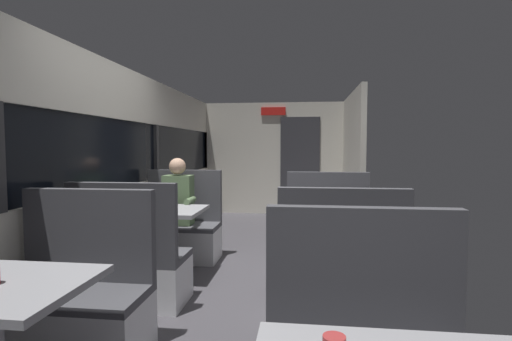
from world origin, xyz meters
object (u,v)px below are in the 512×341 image
object	(u,v)px
bench_mid_window_facing_entry	(181,233)
bench_rear_aisle_facing_end	(340,285)
seated_passenger	(179,217)
bench_rear_aisle_facing_entry	(328,241)
dining_table_mid_window	(160,218)
bench_mid_window_facing_end	(131,268)
bench_near_window_facing_entry	(77,306)
dining_table_rear_aisle	(333,226)

from	to	relation	value
bench_mid_window_facing_entry	bench_rear_aisle_facing_end	size ratio (longest dim) A/B	1.00
bench_mid_window_facing_entry	seated_passenger	world-z (taller)	seated_passenger
bench_mid_window_facing_entry	bench_rear_aisle_facing_entry	distance (m)	1.80
bench_rear_aisle_facing_end	dining_table_mid_window	bearing A→B (deg)	153.32
dining_table_mid_window	bench_rear_aisle_facing_entry	bearing A→B (deg)	15.59
dining_table_mid_window	bench_mid_window_facing_end	distance (m)	0.77
dining_table_mid_window	bench_mid_window_facing_entry	xyz separation A→B (m)	(0.00, 0.70, -0.31)
bench_near_window_facing_entry	bench_rear_aisle_facing_end	size ratio (longest dim) A/B	1.00
bench_mid_window_facing_entry	bench_rear_aisle_facing_end	world-z (taller)	same
bench_near_window_facing_entry	bench_mid_window_facing_end	world-z (taller)	same
bench_mid_window_facing_entry	bench_rear_aisle_facing_entry	world-z (taller)	same
bench_mid_window_facing_end	dining_table_rear_aisle	distance (m)	1.88
bench_near_window_facing_entry	bench_rear_aisle_facing_entry	bearing A→B (deg)	48.45
bench_near_window_facing_entry	bench_mid_window_facing_entry	xyz separation A→B (m)	(0.00, 2.22, 0.00)
bench_mid_window_facing_end	bench_rear_aisle_facing_end	bearing A→B (deg)	-6.38
bench_mid_window_facing_entry	bench_rear_aisle_facing_end	xyz separation A→B (m)	(1.79, -1.60, 0.00)
bench_mid_window_facing_entry	dining_table_rear_aisle	bearing A→B (deg)	-26.68
bench_mid_window_facing_entry	dining_table_rear_aisle	distance (m)	2.03
bench_near_window_facing_entry	dining_table_rear_aisle	world-z (taller)	bench_near_window_facing_entry
bench_rear_aisle_facing_entry	bench_near_window_facing_entry	bearing A→B (deg)	-131.55
bench_rear_aisle_facing_entry	seated_passenger	bearing A→B (deg)	175.92
bench_rear_aisle_facing_entry	dining_table_mid_window	bearing A→B (deg)	-164.41
bench_near_window_facing_entry	bench_rear_aisle_facing_entry	distance (m)	2.70
dining_table_mid_window	bench_rear_aisle_facing_entry	distance (m)	1.88
bench_mid_window_facing_entry	dining_table_rear_aisle	xyz separation A→B (m)	(1.79, -0.90, 0.31)
dining_table_mid_window	bench_mid_window_facing_entry	bearing A→B (deg)	90.00
bench_rear_aisle_facing_entry	seated_passenger	world-z (taller)	seated_passenger
bench_near_window_facing_entry	seated_passenger	bearing A→B (deg)	90.00
bench_rear_aisle_facing_end	bench_mid_window_facing_entry	bearing A→B (deg)	138.23
bench_mid_window_facing_entry	seated_passenger	distance (m)	0.22
dining_table_mid_window	bench_rear_aisle_facing_entry	world-z (taller)	bench_rear_aisle_facing_entry
dining_table_mid_window	bench_rear_aisle_facing_entry	xyz separation A→B (m)	(1.79, 0.50, -0.31)
bench_mid_window_facing_end	bench_mid_window_facing_entry	xyz separation A→B (m)	(0.00, 1.40, 0.00)
dining_table_mid_window	seated_passenger	xyz separation A→B (m)	(0.00, 0.63, -0.10)
bench_mid_window_facing_entry	bench_rear_aisle_facing_end	bearing A→B (deg)	-41.77
bench_near_window_facing_entry	bench_rear_aisle_facing_end	distance (m)	1.89
dining_table_rear_aisle	seated_passenger	xyz separation A→B (m)	(-1.79, 0.83, -0.10)
bench_near_window_facing_entry	bench_mid_window_facing_entry	distance (m)	2.22
dining_table_rear_aisle	seated_passenger	distance (m)	1.97
bench_near_window_facing_entry	bench_rear_aisle_facing_end	world-z (taller)	same
bench_near_window_facing_entry	bench_rear_aisle_facing_entry	world-z (taller)	same
bench_rear_aisle_facing_end	bench_rear_aisle_facing_entry	bearing A→B (deg)	90.00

